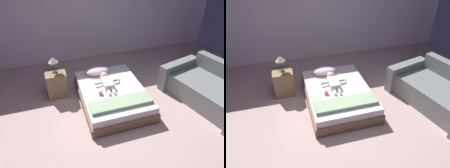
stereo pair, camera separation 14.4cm
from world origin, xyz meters
The scene contains 11 objects.
ground_plane centered at (0.00, 0.00, 0.00)m, with size 8.00×8.00×0.00m, color #B69793.
wall_behind_bed centered at (0.00, 3.00, 1.26)m, with size 8.00×0.12×2.53m, color silver.
bed centered at (0.13, 0.72, 0.17)m, with size 1.32×1.81×0.35m.
pillow centered at (-0.01, 1.35, 0.43)m, with size 0.54×0.32×0.16m.
baby centered at (0.07, 0.89, 0.42)m, with size 0.53×0.69×0.17m.
toothbrush centered at (0.36, 0.91, 0.36)m, with size 0.08×0.14×0.02m.
couch centered at (2.12, 0.09, 0.28)m, with size 1.50×2.07×0.78m.
nightstand centered at (-0.93, 1.34, 0.29)m, with size 0.43×0.46×0.58m.
lamp centered at (-0.93, 1.34, 0.85)m, with size 0.20×0.20×0.35m.
blanket centered at (0.13, 0.18, 0.38)m, with size 1.18×0.33×0.06m.
toy_block centered at (-0.15, 0.57, 0.38)m, with size 0.09×0.09×0.07m.
Camera 2 is at (-0.82, -2.63, 2.85)m, focal length 33.17 mm.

